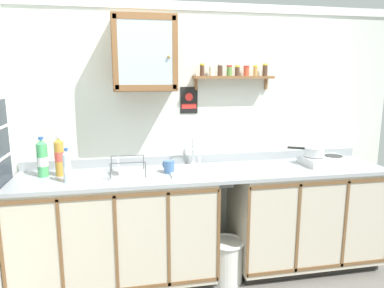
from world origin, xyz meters
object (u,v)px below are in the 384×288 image
wall_cabinet (144,54)px  sink (201,171)px  bottle_soda_green_1 (42,159)px  dish_rack (127,172)px  saucepan (314,151)px  mug (169,167)px  hot_plate_stove (325,161)px  warning_sign (189,100)px  bottle_juice_amber_0 (59,157)px  trash_bin (227,259)px  bottle_water_clear_2 (67,167)px

wall_cabinet → sink: bearing=-13.1°
bottle_soda_green_1 → dish_rack: 0.68m
saucepan → mug: (-1.35, -0.03, -0.07)m
hot_plate_stove → warning_sign: warning_sign is taller
dish_rack → mug: size_ratio=2.44×
sink → hot_plate_stove: 1.17m
bottle_soda_green_1 → mug: (1.02, -0.09, -0.10)m
sink → bottle_juice_amber_0: 1.18m
saucepan → trash_bin: size_ratio=0.82×
bottle_soda_green_1 → wall_cabinet: bearing=3.4°
sink → mug: (-0.28, -0.03, 0.06)m
saucepan → hot_plate_stove: bearing=-13.8°
sink → bottle_soda_green_1: bearing=177.6°
saucepan → trash_bin: saucepan is taller
mug → sink: bearing=6.3°
bottle_juice_amber_0 → trash_bin: (1.36, -0.23, -0.93)m
bottle_soda_green_1 → bottle_water_clear_2: (0.22, -0.20, -0.03)m
saucepan → bottle_juice_amber_0: bearing=178.6°
dish_rack → wall_cabinet: (0.18, 0.15, 0.96)m
sink → hot_plate_stove: bearing=-1.4°
hot_plate_stove → saucepan: 0.13m
dish_rack → trash_bin: dish_rack is taller
saucepan → wall_cabinet: 1.75m
saucepan → wall_cabinet: (-1.52, 0.11, 0.86)m
wall_cabinet → dish_rack: bearing=-140.5°
bottle_juice_amber_0 → dish_rack: bearing=-9.6°
dish_rack → warning_sign: (0.58, 0.30, 0.56)m
sink → saucepan: sink is taller
sink → warning_sign: size_ratio=2.35×
saucepan → bottle_soda_green_1: size_ratio=0.94×
sink → bottle_soda_green_1: (-1.30, 0.06, 0.16)m
mug → wall_cabinet: wall_cabinet is taller
mug → trash_bin: bearing=-17.0°
bottle_water_clear_2 → saucepan: bearing=3.9°
sink → wall_cabinet: 1.10m
saucepan → dish_rack: (-1.70, -0.04, -0.10)m
bottle_soda_green_1 → warning_sign: warning_sign is taller
sink → bottle_juice_amber_0: sink is taller
bottle_soda_green_1 → sink: bearing=-2.4°
saucepan → warning_sign: warning_sign is taller
bottle_soda_green_1 → dish_rack: size_ratio=1.10×
dish_rack → warning_sign: 0.86m
saucepan → bottle_juice_amber_0: bottle_juice_amber_0 is taller
bottle_water_clear_2 → hot_plate_stove: bearing=3.1°
bottle_water_clear_2 → mug: 0.81m
saucepan → dish_rack: bearing=-178.8°
wall_cabinet → warning_sign: size_ratio=2.52×
saucepan → bottle_juice_amber_0: size_ratio=0.92×
bottle_soda_green_1 → warning_sign: (1.25, 0.21, 0.44)m
warning_sign → bottle_soda_green_1: bearing=-170.5°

